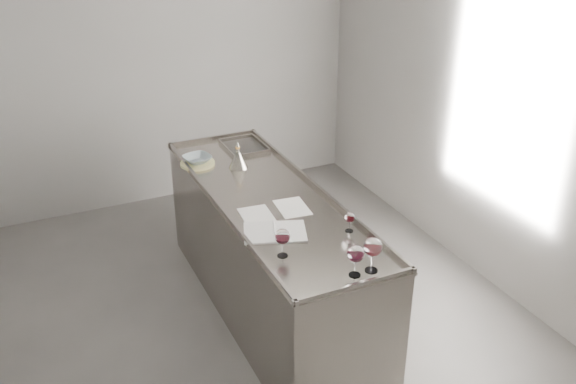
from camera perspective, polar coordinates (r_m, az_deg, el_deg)
name	(u,v)px	position (r m, az deg, el deg)	size (l,w,h in m)	color
room_shell	(211,165)	(3.82, -6.90, 2.41)	(4.54, 5.04, 2.84)	#575452
counter	(270,255)	(4.66, -1.62, -5.63)	(0.77, 2.42, 0.97)	gray
wine_glass_left	(282,237)	(3.70, -0.49, -4.04)	(0.09, 0.09, 0.18)	white
wine_glass_middle	(356,254)	(3.54, 6.04, -5.54)	(0.10, 0.10, 0.19)	white
wine_glass_right	(373,248)	(3.58, 7.54, -4.95)	(0.11, 0.11, 0.21)	white
wine_glass_small	(350,218)	(3.99, 5.51, -2.33)	(0.06, 0.06, 0.13)	white
notebook	(275,232)	(3.99, -1.17, -3.58)	(0.45, 0.38, 0.02)	white
loose_paper_top	(292,207)	(4.29, 0.39, -1.38)	(0.19, 0.28, 0.00)	silver
loose_paper_under	(257,216)	(4.18, -2.76, -2.14)	(0.20, 0.28, 0.00)	silver
trivet	(198,163)	(4.98, -8.04, 2.54)	(0.27, 0.27, 0.02)	beige
ceramic_bowl	(197,159)	(4.96, -8.07, 2.91)	(0.21, 0.21, 0.05)	#88989E
wine_funnel	(238,160)	(4.87, -4.45, 2.88)	(0.15, 0.15, 0.21)	gray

